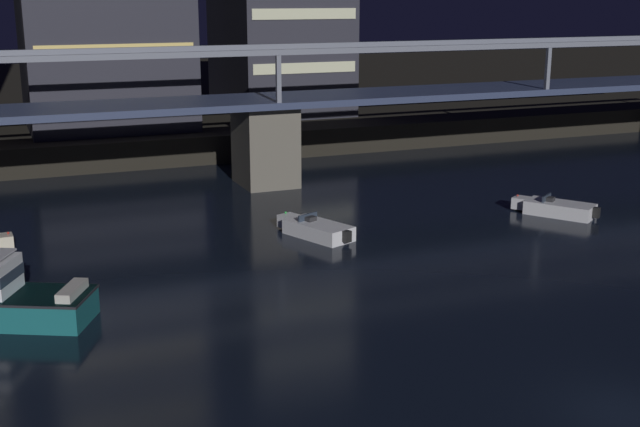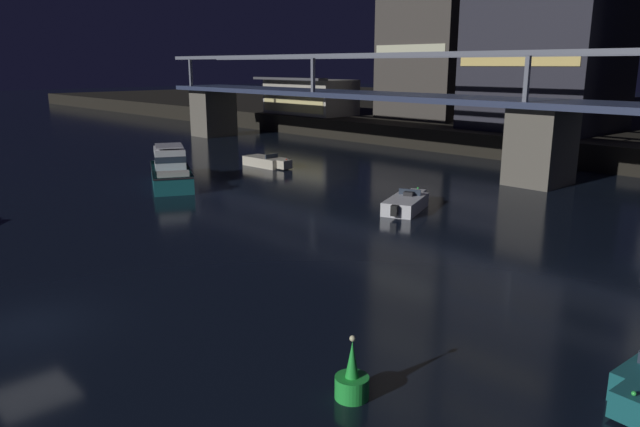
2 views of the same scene
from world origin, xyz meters
name	(u,v)px [view 2 (image 2 of 2)]	position (x,y,z in m)	size (l,w,h in m)	color
ground_plane	(26,327)	(0.00, 0.00, 0.00)	(400.00, 400.00, 0.00)	black
river_bridge	(543,122)	(0.00, 35.25, 4.48)	(89.70, 6.40, 9.38)	#605B51
waterfront_pavilion	(310,97)	(-37.57, 47.17, 4.44)	(12.40, 7.40, 4.70)	#B2AD9E
cabin_cruiser_near_left	(170,170)	(-18.47, 15.95, 1.05)	(9.09, 6.02, 2.79)	#196066
speedboat_mid_center	(406,203)	(-1.60, 22.04, 0.41)	(3.13, 5.07, 1.16)	silver
speedboat_mid_right	(267,162)	(-19.57, 25.72, 0.41)	(5.22, 1.99, 1.16)	beige
channel_buoy	(352,381)	(10.35, 4.74, 0.48)	(0.90, 0.90, 1.76)	green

